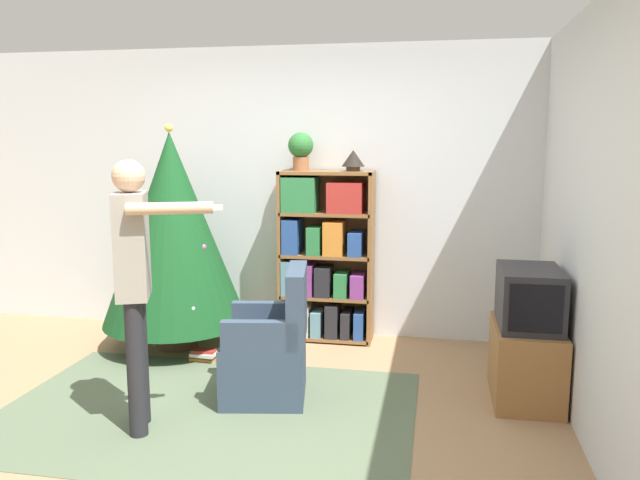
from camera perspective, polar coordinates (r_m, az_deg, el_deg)
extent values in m
plane|color=#9E7A56|center=(4.15, -7.84, -16.30)|extent=(14.00, 14.00, 0.00)
cube|color=silver|center=(5.72, -1.64, 4.38)|extent=(8.00, 0.10, 2.60)
cube|color=silver|center=(3.69, 25.09, 0.84)|extent=(0.10, 8.00, 2.60)
cube|color=#56664C|center=(4.34, -10.36, -15.14)|extent=(2.73, 1.85, 0.01)
cube|color=brown|center=(5.60, -3.38, -1.38)|extent=(0.03, 0.33, 1.51)
cube|color=brown|center=(5.46, 4.70, -1.66)|extent=(0.03, 0.33, 1.51)
cube|color=brown|center=(5.43, 0.62, 6.18)|extent=(0.82, 0.33, 0.03)
cube|color=brown|center=(5.67, 0.90, -1.22)|extent=(0.82, 0.01, 1.51)
cube|color=brown|center=(5.69, 0.60, -8.70)|extent=(0.79, 0.33, 0.03)
cube|color=#2D7A42|center=(5.70, -2.64, -7.17)|extent=(0.09, 0.30, 0.26)
cube|color=beige|center=(5.67, -1.36, -7.22)|extent=(0.11, 0.30, 0.26)
cube|color=#5B899E|center=(5.62, -0.23, -7.56)|extent=(0.09, 0.24, 0.23)
cube|color=#232328|center=(5.59, 1.19, -7.30)|extent=(0.11, 0.24, 0.29)
cube|color=#232328|center=(5.61, 2.49, -7.59)|extent=(0.08, 0.30, 0.23)
cube|color=#284C93|center=(5.58, 3.67, -7.67)|extent=(0.08, 0.27, 0.24)
cube|color=brown|center=(5.59, 0.60, -5.09)|extent=(0.79, 0.33, 0.03)
cube|color=#5B899E|center=(5.58, -2.70, -3.37)|extent=(0.13, 0.25, 0.31)
cube|color=#843889|center=(5.54, -1.00, -3.60)|extent=(0.09, 0.25, 0.28)
cube|color=#232328|center=(5.52, 0.37, -3.75)|extent=(0.14, 0.24, 0.26)
cube|color=#2D7A42|center=(5.52, 2.05, -3.99)|extent=(0.11, 0.29, 0.21)
cube|color=#843889|center=(5.50, 3.55, -4.09)|extent=(0.12, 0.29, 0.20)
cube|color=brown|center=(5.51, 0.61, -1.37)|extent=(0.79, 0.33, 0.03)
cube|color=#284C93|center=(5.51, -2.53, 0.38)|extent=(0.14, 0.26, 0.30)
cube|color=#2D7A42|center=(5.48, -0.41, 0.01)|extent=(0.12, 0.27, 0.24)
cube|color=orange|center=(5.46, 1.38, 0.24)|extent=(0.17, 0.30, 0.29)
cube|color=#284C93|center=(5.43, 3.35, -0.28)|extent=(0.12, 0.30, 0.20)
cube|color=brown|center=(5.46, 0.62, 2.46)|extent=(0.79, 0.33, 0.03)
cube|color=#2D7A42|center=(5.44, -1.81, 4.19)|extent=(0.30, 0.24, 0.30)
cube|color=#B22D28|center=(5.38, 2.38, 3.92)|extent=(0.30, 0.27, 0.26)
cube|color=#996638|center=(4.60, 18.30, -10.58)|extent=(0.44, 0.72, 0.52)
cube|color=#28282D|center=(4.47, 18.60, -4.99)|extent=(0.40, 0.59, 0.40)
cube|color=black|center=(4.18, 19.14, -5.98)|extent=(0.33, 0.01, 0.31)
cube|color=white|center=(4.29, 17.08, -8.08)|extent=(0.04, 0.12, 0.02)
cylinder|color=#4C3323|center=(5.64, -12.95, -8.92)|extent=(0.36, 0.36, 0.10)
cylinder|color=brown|center=(5.60, -12.99, -7.85)|extent=(0.08, 0.08, 0.12)
cone|color=#14471E|center=(5.42, -13.33, 1.01)|extent=(1.22, 1.22, 1.62)
sphere|color=red|center=(5.97, -11.70, -3.49)|extent=(0.05, 0.05, 0.05)
sphere|color=silver|center=(5.06, -11.56, -6.18)|extent=(0.05, 0.05, 0.05)
sphere|color=#B74C93|center=(5.21, -10.63, -0.65)|extent=(0.05, 0.05, 0.05)
sphere|color=silver|center=(5.76, -11.02, -0.93)|extent=(0.06, 0.06, 0.06)
sphere|color=#335BB2|center=(5.85, -9.27, -4.23)|extent=(0.07, 0.07, 0.07)
sphere|color=#E5CC4C|center=(5.37, -13.66, 9.94)|extent=(0.07, 0.07, 0.07)
cube|color=#334256|center=(4.43, -5.13, -11.60)|extent=(0.65, 0.65, 0.42)
cube|color=#334256|center=(4.27, -2.13, -5.88)|extent=(0.22, 0.57, 0.50)
cube|color=#334256|center=(4.56, -4.87, -6.89)|extent=(0.51, 0.17, 0.20)
cube|color=#334256|center=(4.10, -5.53, -8.74)|extent=(0.51, 0.17, 0.20)
cylinder|color=#232328|center=(4.13, -16.20, -10.40)|extent=(0.11, 0.11, 0.84)
cylinder|color=#232328|center=(3.96, -16.47, -11.26)|extent=(0.11, 0.11, 0.84)
cube|color=gray|center=(3.86, -16.82, -0.50)|extent=(0.28, 0.36, 0.63)
cylinder|color=#DBAD89|center=(4.06, -16.48, -0.47)|extent=(0.07, 0.07, 0.50)
cylinder|color=#DBAD89|center=(3.61, -13.57, 2.83)|extent=(0.47, 0.24, 0.07)
cube|color=white|center=(3.61, -9.75, 2.94)|extent=(0.12, 0.07, 0.03)
sphere|color=#DBAD89|center=(3.82, -17.11, 5.61)|extent=(0.19, 0.19, 0.19)
cylinder|color=#935B38|center=(5.47, -1.77, 6.99)|extent=(0.14, 0.14, 0.12)
sphere|color=#2D7033|center=(5.46, -1.77, 8.65)|extent=(0.22, 0.22, 0.22)
cylinder|color=#473828|center=(5.39, 3.05, 6.52)|extent=(0.12, 0.12, 0.04)
cone|color=black|center=(5.38, 3.06, 7.48)|extent=(0.20, 0.20, 0.14)
cube|color=orange|center=(5.25, -10.61, -10.62)|extent=(0.21, 0.12, 0.03)
cube|color=#232328|center=(5.24, -10.51, -10.39)|extent=(0.20, 0.14, 0.02)
cube|color=beige|center=(5.22, -10.53, -10.20)|extent=(0.21, 0.16, 0.03)
cube|color=#B22D28|center=(5.22, -10.59, -9.93)|extent=(0.19, 0.12, 0.02)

